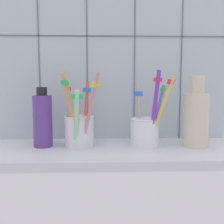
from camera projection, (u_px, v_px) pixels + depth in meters
counter_slab at (112, 152)px, 62.35cm from camera, size 64.00×22.00×2.00cm
tile_wall_back at (111, 64)px, 71.85cm from camera, size 64.00×2.20×45.00cm
toothbrush_cup_left at (79, 127)px, 63.68cm from camera, size 9.50×11.04×17.93cm
toothbrush_cup_right at (146, 129)px, 64.33cm from camera, size 9.55×10.55×18.45cm
ceramic_vase at (196, 117)px, 63.65cm from camera, size 6.10×6.10×17.23cm
soap_bottle at (43, 120)px, 63.54cm from camera, size 4.58×4.58×14.48cm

